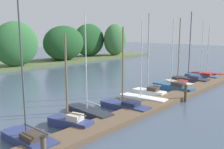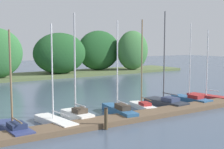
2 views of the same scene
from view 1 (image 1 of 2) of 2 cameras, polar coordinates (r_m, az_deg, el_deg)
dock_pier at (r=22.03m, az=13.83°, el=-5.05°), size 30.15×1.80×0.35m
far_shore at (r=42.37m, az=-22.30°, el=5.58°), size 63.09×8.75×7.13m
sailboat_0 at (r=14.03m, az=-18.57°, el=-13.44°), size 1.40×3.81×7.61m
sailboat_1 at (r=15.54m, az=-9.69°, el=-10.35°), size 1.56×3.11×5.60m
sailboat_2 at (r=17.63m, az=-5.52°, el=-8.27°), size 1.24×4.12×6.86m
sailboat_3 at (r=18.67m, az=2.85°, el=-6.95°), size 1.38×4.17×6.06m
sailboat_4 at (r=20.93m, az=6.82°, el=-5.29°), size 1.55×4.24×6.49m
sailboat_5 at (r=22.75m, az=8.34°, el=-3.62°), size 1.26×3.19×7.28m
sailboat_6 at (r=24.94m, az=13.64°, el=-2.75°), size 1.43×4.56×6.85m
sailboat_7 at (r=27.81m, az=14.94°, el=-1.51°), size 1.52×3.45×7.06m
sailboat_8 at (r=29.75m, az=17.28°, el=-0.92°), size 1.66×4.26×7.80m
sailboat_9 at (r=32.24m, az=19.72°, el=-0.32°), size 1.27×4.04×6.92m
sailboat_10 at (r=34.60m, az=20.90°, el=0.27°), size 1.67×4.21×6.40m
mooring_piling_1 at (r=21.39m, az=16.39°, el=-4.21°), size 0.25×0.25×1.37m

